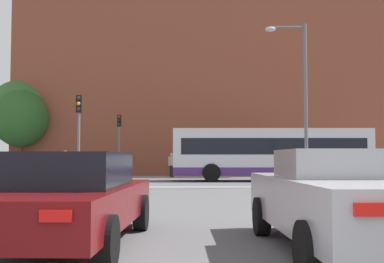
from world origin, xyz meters
name	(u,v)px	position (x,y,z in m)	size (l,w,h in m)	color
stop_line_strip	(194,187)	(0.00, 18.93, 0.00)	(7.70, 0.30, 0.01)	silver
far_pavement	(193,177)	(0.00, 30.15, 0.01)	(68.56, 2.50, 0.01)	gray
brick_civic_building	(209,58)	(1.44, 40.16, 10.30)	(30.61, 14.71, 28.03)	brown
car_saloon_left	(71,197)	(-1.90, 4.48, 0.72)	(2.04, 4.99, 1.39)	#600C0F
car_roadster_right	(342,200)	(2.01, 3.98, 0.72)	(2.07, 4.91, 1.42)	#9E9EA3
bus_crossing_lead	(271,153)	(4.42, 24.73, 1.58)	(11.09, 2.65, 2.95)	silver
traffic_light_far_left	(119,135)	(-5.03, 29.87, 2.85)	(0.26, 0.31, 4.24)	slate
traffic_light_near_left	(79,125)	(-5.31, 19.40, 2.83)	(0.26, 0.31, 4.21)	slate
street_lamp_junction	(299,87)	(4.84, 19.15, 4.53)	(1.92, 0.36, 7.50)	slate
pedestrian_waiting	(172,163)	(-1.46, 29.87, 0.96)	(0.46, 0.39, 1.65)	black
pedestrian_walking_east	(112,162)	(-5.65, 30.46, 1.03)	(0.44, 0.44, 1.75)	black
pedestrian_walking_west	(66,161)	(-8.69, 29.99, 1.09)	(0.31, 0.44, 1.83)	brown
tree_by_building	(20,113)	(-13.33, 34.02, 4.76)	(4.76, 4.76, 7.27)	#4C3823
tree_kerbside	(21,119)	(-12.69, 32.53, 4.20)	(4.02, 4.02, 6.33)	#4C3823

